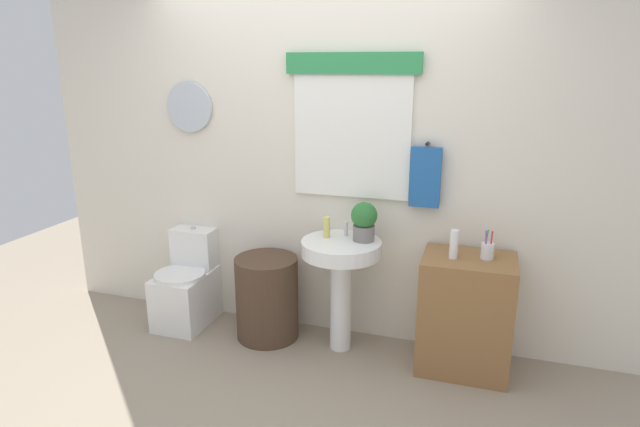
% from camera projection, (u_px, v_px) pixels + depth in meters
% --- Properties ---
extents(ground_plane, '(8.00, 8.00, 0.00)m').
position_uv_depth(ground_plane, '(265.00, 413.00, 3.08)').
color(ground_plane, gray).
extents(back_wall, '(4.40, 0.18, 2.60)m').
position_uv_depth(back_wall, '(325.00, 159.00, 3.78)').
color(back_wall, silver).
rests_on(back_wall, ground_plane).
extents(toilet, '(0.38, 0.51, 0.74)m').
position_uv_depth(toilet, '(188.00, 287.00, 4.11)').
color(toilet, white).
rests_on(toilet, ground_plane).
extents(laundry_hamper, '(0.46, 0.46, 0.61)m').
position_uv_depth(laundry_hamper, '(267.00, 298.00, 3.88)').
color(laundry_hamper, '#4C3828').
rests_on(laundry_hamper, ground_plane).
extents(pedestal_sink, '(0.55, 0.55, 0.80)m').
position_uv_depth(pedestal_sink, '(341.00, 267.00, 3.63)').
color(pedestal_sink, white).
rests_on(pedestal_sink, ground_plane).
extents(faucet, '(0.03, 0.03, 0.10)m').
position_uv_depth(faucet, '(346.00, 229.00, 3.68)').
color(faucet, silver).
rests_on(faucet, pedestal_sink).
extents(wooden_cabinet, '(0.58, 0.44, 0.78)m').
position_uv_depth(wooden_cabinet, '(465.00, 314.00, 3.45)').
color(wooden_cabinet, olive).
rests_on(wooden_cabinet, ground_plane).
extents(soap_bottle, '(0.05, 0.05, 0.14)m').
position_uv_depth(soap_bottle, '(327.00, 227.00, 3.64)').
color(soap_bottle, '#DBD166').
rests_on(soap_bottle, pedestal_sink).
extents(potted_plant, '(0.18, 0.18, 0.27)m').
position_uv_depth(potted_plant, '(364.00, 220.00, 3.55)').
color(potted_plant, slate).
rests_on(potted_plant, pedestal_sink).
extents(lotion_bottle, '(0.05, 0.05, 0.19)m').
position_uv_depth(lotion_bottle, '(454.00, 244.00, 3.31)').
color(lotion_bottle, white).
rests_on(lotion_bottle, wooden_cabinet).
extents(toothbrush_cup, '(0.08, 0.08, 0.19)m').
position_uv_depth(toothbrush_cup, '(487.00, 251.00, 3.31)').
color(toothbrush_cup, silver).
rests_on(toothbrush_cup, wooden_cabinet).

